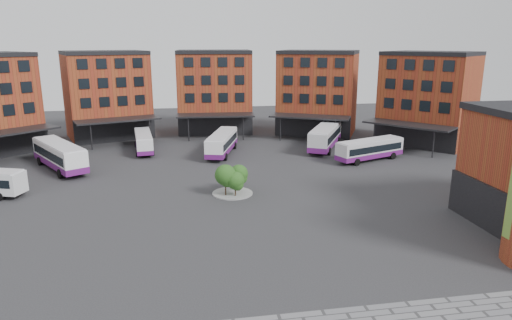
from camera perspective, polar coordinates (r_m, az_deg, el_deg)
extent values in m
plane|color=#28282B|center=(38.60, -3.77, -10.08)|extent=(160.00, 160.00, 0.00)
cube|color=black|center=(73.93, -29.12, 1.75)|extent=(10.00, 9.07, 4.00)
cube|color=black|center=(71.43, -28.57, 3.07)|extent=(12.61, 11.97, 0.25)
cylinder|color=black|center=(72.06, -24.52, 2.00)|extent=(0.20, 0.20, 4.00)
cube|color=brown|center=(82.70, -18.11, 7.58)|extent=(15.55, 13.69, 14.00)
cube|color=black|center=(78.71, -17.13, 3.64)|extent=(12.45, 4.71, 4.00)
cube|color=black|center=(82.22, -18.52, 12.63)|extent=(15.65, 13.97, 0.60)
cube|color=black|center=(77.55, -17.50, 8.84)|extent=(10.87, 3.87, 8.00)
cube|color=black|center=(76.11, -16.87, 4.84)|extent=(13.72, 8.39, 0.25)
cylinder|color=black|center=(73.92, -19.90, 2.74)|extent=(0.20, 0.20, 4.00)
cylinder|color=black|center=(75.78, -13.11, 3.51)|extent=(0.20, 0.20, 4.00)
cube|color=brown|center=(84.56, -5.20, 8.38)|extent=(13.67, 10.88, 14.00)
cube|color=black|center=(80.46, -5.08, 4.46)|extent=(13.00, 1.41, 4.00)
cube|color=black|center=(84.08, -5.32, 13.33)|extent=(13.69, 11.18, 0.60)
cube|color=black|center=(79.32, -5.19, 9.56)|extent=(11.42, 0.95, 8.00)
cube|color=black|center=(77.81, -5.08, 5.61)|extent=(13.28, 5.30, 0.25)
cylinder|color=black|center=(76.46, -8.45, 3.83)|extent=(0.20, 0.20, 4.00)
cylinder|color=black|center=(76.57, -1.61, 4.00)|extent=(0.20, 0.20, 4.00)
cube|color=brown|center=(83.10, 7.73, 8.20)|extent=(16.12, 14.81, 14.00)
cube|color=black|center=(79.09, 7.01, 4.24)|extent=(11.81, 6.35, 4.00)
cube|color=black|center=(82.62, 7.91, 13.23)|extent=(16.26, 15.08, 0.60)
cube|color=black|center=(77.93, 7.15, 9.42)|extent=(10.26, 5.33, 8.00)
cube|color=black|center=(76.48, 6.74, 5.41)|extent=(13.58, 9.82, 0.25)
cylinder|color=black|center=(76.04, 3.06, 3.91)|extent=(0.20, 0.20, 4.00)
cylinder|color=black|center=(74.39, 9.88, 3.47)|extent=(0.20, 0.20, 4.00)
cube|color=brown|center=(78.41, 20.69, 7.02)|extent=(16.02, 16.39, 14.00)
cube|color=black|center=(74.67, 19.07, 2.92)|extent=(8.74, 10.28, 4.00)
cube|color=black|center=(77.89, 21.18, 12.33)|extent=(16.25, 16.58, 0.60)
cube|color=black|center=(73.46, 19.48, 8.40)|extent=(7.47, 8.86, 8.00)
cube|color=black|center=(72.15, 18.52, 4.20)|extent=(11.73, 12.79, 0.25)
cylinder|color=black|center=(72.67, 14.54, 2.95)|extent=(0.20, 0.20, 4.00)
cylinder|color=black|center=(69.33, 21.29, 1.87)|extent=(0.20, 0.20, 4.00)
cube|color=black|center=(44.48, 27.45, -5.59)|extent=(0.40, 12.00, 4.00)
cylinder|color=gray|center=(49.88, -2.96, -4.17)|extent=(4.40, 4.40, 0.12)
cylinder|color=#332114|center=(48.98, -3.82, -3.58)|extent=(0.14, 0.14, 1.68)
sphere|color=#23501A|center=(48.53, -3.85, -1.88)|extent=(2.26, 2.26, 2.26)
sphere|color=#23501A|center=(48.56, -3.59, -2.49)|extent=(1.58, 1.58, 1.58)
cylinder|color=#332114|center=(50.33, -2.15, -3.18)|extent=(0.14, 0.14, 1.48)
sphere|color=#23501A|center=(49.94, -2.16, -1.72)|extent=(2.02, 2.02, 2.02)
sphere|color=#23501A|center=(49.94, -1.91, -2.25)|extent=(1.41, 1.41, 1.41)
cylinder|color=#332114|center=(48.77, -2.59, -3.88)|extent=(0.14, 0.14, 1.29)
sphere|color=#23501A|center=(48.42, -2.61, -2.58)|extent=(1.93, 1.93, 1.93)
sphere|color=#23501A|center=(48.42, -2.35, -3.05)|extent=(1.35, 1.35, 1.35)
cylinder|color=black|center=(56.28, -28.01, -3.29)|extent=(0.97, 0.57, 0.93)
cube|color=white|center=(63.88, -23.37, 0.65)|extent=(8.86, 12.12, 2.77)
cube|color=black|center=(63.83, -23.38, 0.82)|extent=(8.39, 11.30, 1.08)
cube|color=silver|center=(63.57, -23.50, 1.91)|extent=(8.50, 11.63, 0.14)
cube|color=black|center=(69.57, -24.96, 1.76)|extent=(2.12, 1.35, 1.24)
cube|color=#62186C|center=(64.10, -23.28, -0.21)|extent=(8.91, 12.17, 0.79)
cylinder|color=black|center=(67.56, -25.43, -0.13)|extent=(0.88, 1.14, 1.13)
cylinder|color=black|center=(68.32, -23.16, 0.27)|extent=(0.88, 1.14, 1.13)
cylinder|color=black|center=(60.12, -23.32, -1.59)|extent=(0.88, 1.14, 1.13)
cylinder|color=black|center=(60.97, -20.81, -1.13)|extent=(0.88, 1.14, 1.13)
cube|color=white|center=(70.67, -13.88, 2.36)|extent=(3.36, 10.22, 2.23)
cube|color=black|center=(70.63, -13.89, 2.48)|extent=(3.33, 9.43, 0.87)
cube|color=silver|center=(70.44, -13.94, 3.28)|extent=(3.23, 9.81, 0.11)
cube|color=black|center=(75.44, -14.06, 3.26)|extent=(1.94, 0.33, 1.00)
cube|color=#62186C|center=(70.83, -13.84, 1.73)|extent=(3.41, 10.26, 0.64)
cylinder|color=black|center=(74.02, -14.82, 1.92)|extent=(0.37, 0.94, 0.91)
cylinder|color=black|center=(74.09, -13.06, 2.04)|extent=(0.37, 0.94, 0.91)
cylinder|color=black|center=(67.76, -14.66, 0.78)|extent=(0.37, 0.94, 0.91)
cylinder|color=black|center=(67.84, -12.74, 0.91)|extent=(0.37, 0.94, 0.91)
cube|color=white|center=(66.96, -4.28, 2.25)|extent=(5.79, 11.46, 2.50)
cube|color=black|center=(66.92, -4.29, 2.40)|extent=(5.58, 10.62, 0.97)
cube|color=silver|center=(66.69, -4.30, 3.34)|extent=(5.56, 11.00, 0.12)
cube|color=black|center=(72.19, -3.39, 3.36)|extent=(2.10, 0.76, 1.12)
cube|color=#62186C|center=(67.16, -4.27, 1.50)|extent=(5.85, 11.51, 0.71)
cylinder|color=black|center=(70.93, -4.68, 1.87)|extent=(0.60, 1.06, 1.02)
cylinder|color=black|center=(70.44, -2.65, 1.81)|extent=(0.60, 1.06, 1.02)
cylinder|color=black|center=(64.13, -6.03, 0.46)|extent=(0.60, 1.06, 1.02)
cylinder|color=black|center=(63.58, -3.80, 0.39)|extent=(0.60, 1.06, 1.02)
cube|color=silver|center=(71.02, 8.65, 3.00)|extent=(8.49, 12.24, 2.77)
cube|color=black|center=(70.98, 8.66, 3.16)|extent=(8.06, 11.40, 1.07)
cube|color=silver|center=(70.75, 8.70, 4.14)|extent=(8.15, 11.75, 0.14)
cube|color=black|center=(76.89, 9.51, 4.04)|extent=(2.16, 1.27, 1.24)
cube|color=#62186C|center=(71.23, 8.62, 2.22)|extent=(8.54, 12.30, 0.79)
cylinder|color=black|center=(75.40, 8.12, 2.58)|extent=(0.84, 1.15, 1.13)
cylinder|color=black|center=(74.93, 10.24, 2.41)|extent=(0.84, 1.15, 1.13)
cylinder|color=black|center=(67.79, 6.81, 1.26)|extent=(0.84, 1.15, 1.13)
cylinder|color=black|center=(67.27, 9.15, 1.07)|extent=(0.84, 1.15, 1.13)
cube|color=silver|center=(65.13, 14.04, 1.39)|extent=(10.69, 6.00, 2.35)
cube|color=black|center=(65.09, 14.05, 1.54)|extent=(9.93, 5.75, 0.91)
cube|color=silver|center=(64.87, 14.11, 2.44)|extent=(10.27, 5.76, 0.11)
cube|color=black|center=(68.76, 17.13, 2.05)|extent=(0.84, 1.94, 1.05)
cube|color=#62186C|center=(65.32, 14.00, 0.68)|extent=(10.74, 6.05, 0.67)
cylinder|color=black|center=(68.57, 15.30, 0.92)|extent=(1.00, 0.61, 0.96)
cylinder|color=black|center=(66.99, 16.75, 0.50)|extent=(1.00, 0.61, 0.96)
cylinder|color=black|center=(63.99, 11.07, 0.20)|extent=(1.00, 0.61, 0.96)
cylinder|color=black|center=(62.29, 12.53, -0.27)|extent=(1.00, 0.61, 0.96)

